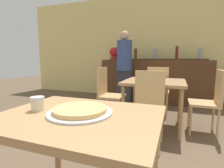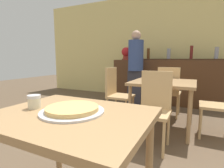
% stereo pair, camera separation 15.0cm
% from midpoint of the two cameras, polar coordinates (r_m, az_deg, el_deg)
% --- Properties ---
extents(wall_back, '(8.00, 0.05, 2.80)m').
position_cam_midpoint_polar(wall_back, '(4.97, 19.59, 11.47)').
color(wall_back, '#EAD684').
rests_on(wall_back, ground_plane).
extents(dining_table_near, '(0.92, 0.72, 0.77)m').
position_cam_midpoint_polar(dining_table_near, '(1.08, -9.18, -14.62)').
color(dining_table_near, '#A87F51').
rests_on(dining_table_near, ground_plane).
extents(dining_table_far, '(0.91, 0.88, 0.75)m').
position_cam_midpoint_polar(dining_table_far, '(2.80, 17.88, -0.90)').
color(dining_table_far, '#A87F51').
rests_on(dining_table_far, ground_plane).
extents(bar_counter, '(2.60, 0.56, 1.05)m').
position_cam_midpoint_polar(bar_counter, '(4.49, 18.31, 0.72)').
color(bar_counter, '#4C2D19').
rests_on(bar_counter, ground_plane).
extents(bar_back_shelf, '(2.39, 0.24, 0.33)m').
position_cam_midpoint_polar(bar_back_shelf, '(4.59, 19.25, 8.18)').
color(bar_back_shelf, '#4C2D19').
rests_on(bar_back_shelf, bar_counter).
extents(chair_far_side_front, '(0.40, 0.40, 0.93)m').
position_cam_midpoint_polar(chair_far_side_front, '(2.23, 15.48, -6.41)').
color(chair_far_side_front, tan).
rests_on(chair_far_side_front, ground_plane).
extents(chair_far_side_back, '(0.40, 0.40, 0.93)m').
position_cam_midpoint_polar(chair_far_side_back, '(3.41, 19.24, -1.52)').
color(chair_far_side_back, tan).
rests_on(chair_far_side_back, ground_plane).
extents(chair_far_side_left, '(0.40, 0.40, 0.93)m').
position_cam_midpoint_polar(chair_far_side_left, '(3.03, 2.79, -2.27)').
color(chair_far_side_left, tan).
rests_on(chair_far_side_left, ground_plane).
extents(chair_far_side_right, '(0.40, 0.40, 0.93)m').
position_cam_midpoint_polar(chair_far_side_right, '(2.82, 33.88, -4.48)').
color(chair_far_side_right, tan).
rests_on(chair_far_side_right, ground_plane).
extents(pizza_tray, '(0.38, 0.38, 0.04)m').
position_cam_midpoint_polar(pizza_tray, '(1.05, -8.73, -8.37)').
color(pizza_tray, silver).
rests_on(pizza_tray, dining_table_near).
extents(cheese_shaker, '(0.08, 0.08, 0.09)m').
position_cam_midpoint_polar(cheese_shaker, '(1.20, -20.85, -5.42)').
color(cheese_shaker, beige).
rests_on(cheese_shaker, dining_table_near).
extents(person_standing, '(0.34, 0.34, 1.70)m').
position_cam_midpoint_polar(person_standing, '(4.02, 8.78, 5.89)').
color(person_standing, '#2D2D38').
rests_on(person_standing, ground_plane).
extents(potted_plant, '(0.24, 0.24, 0.33)m').
position_cam_midpoint_polar(potted_plant, '(4.66, 5.56, 10.09)').
color(potted_plant, maroon).
rests_on(potted_plant, bar_counter).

